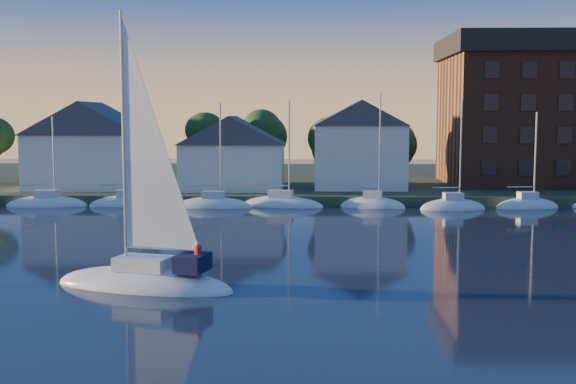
{
  "coord_description": "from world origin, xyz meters",
  "views": [
    {
      "loc": [
        2.47,
        -22.05,
        9.06
      ],
      "look_at": [
        1.13,
        22.0,
        4.41
      ],
      "focal_mm": 45.0,
      "sensor_mm": 36.0,
      "label": 1
    }
  ],
  "objects_px": {
    "clubhouse_west": "(91,144)",
    "hero_sailboat": "(146,276)",
    "condo_block": "(576,110)",
    "clubhouse_centre": "(233,152)",
    "clubhouse_east": "(359,143)"
  },
  "relations": [
    {
      "from": "clubhouse_west",
      "to": "condo_block",
      "type": "bearing_deg",
      "value": 7.07
    },
    {
      "from": "clubhouse_east",
      "to": "condo_block",
      "type": "xyz_separation_m",
      "value": [
        26.0,
        5.95,
        3.79
      ]
    },
    {
      "from": "clubhouse_west",
      "to": "condo_block",
      "type": "xyz_separation_m",
      "value": [
        56.0,
        6.95,
        3.86
      ]
    },
    {
      "from": "clubhouse_east",
      "to": "hero_sailboat",
      "type": "xyz_separation_m",
      "value": [
        -14.18,
        -43.78,
        -5.36
      ]
    },
    {
      "from": "condo_block",
      "to": "hero_sailboat",
      "type": "relative_size",
      "value": 1.99
    },
    {
      "from": "clubhouse_centre",
      "to": "hero_sailboat",
      "type": "relative_size",
      "value": 0.74
    },
    {
      "from": "clubhouse_east",
      "to": "condo_block",
      "type": "relative_size",
      "value": 0.34
    },
    {
      "from": "clubhouse_west",
      "to": "clubhouse_east",
      "type": "relative_size",
      "value": 1.3
    },
    {
      "from": "clubhouse_east",
      "to": "condo_block",
      "type": "bearing_deg",
      "value": 12.89
    },
    {
      "from": "clubhouse_east",
      "to": "clubhouse_centre",
      "type": "bearing_deg",
      "value": -171.87
    },
    {
      "from": "clubhouse_west",
      "to": "hero_sailboat",
      "type": "distance_m",
      "value": 45.91
    },
    {
      "from": "condo_block",
      "to": "hero_sailboat",
      "type": "height_order",
      "value": "condo_block"
    },
    {
      "from": "hero_sailboat",
      "to": "clubhouse_west",
      "type": "bearing_deg",
      "value": -54.64
    },
    {
      "from": "clubhouse_west",
      "to": "hero_sailboat",
      "type": "bearing_deg",
      "value": -69.71
    },
    {
      "from": "hero_sailboat",
      "to": "clubhouse_centre",
      "type": "bearing_deg",
      "value": -75.18
    }
  ]
}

